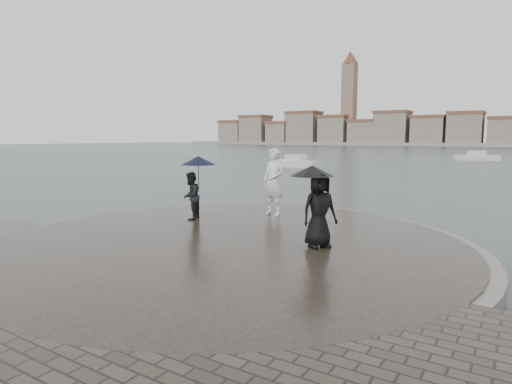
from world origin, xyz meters
The scene contains 7 objects.
ground centered at (0.00, 0.00, 0.00)m, with size 400.00×400.00×0.00m, color #2B3835.
kerb_ring centered at (0.00, 3.50, 0.16)m, with size 12.50×12.50×0.32m, color gray.
quay_tip centered at (0.00, 3.50, 0.18)m, with size 11.90×11.90×0.36m, color #2D261E.
statue centered at (-0.77, 7.13, 1.49)m, with size 0.82×0.54×2.26m, color white.
visitor_left centered at (-2.51, 5.05, 1.52)m, with size 1.21×1.12×2.04m.
visitor_right centered at (2.23, 4.02, 1.49)m, with size 1.29×1.17×1.95m.
far_skyline centered at (-6.29, 160.71, 5.61)m, with size 260.00×20.00×37.00m.
Camera 1 is at (6.36, -5.30, 2.97)m, focal length 30.00 mm.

